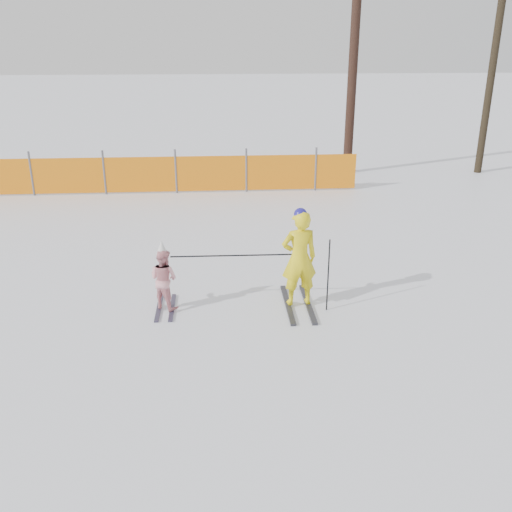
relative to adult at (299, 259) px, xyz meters
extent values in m
plane|color=white|center=(-0.72, -0.73, -0.85)|extent=(120.00, 120.00, 0.00)
cube|color=black|center=(-0.17, 0.00, -0.83)|extent=(0.09, 1.46, 0.04)
cube|color=black|center=(0.17, 0.00, -0.83)|extent=(0.09, 1.46, 0.04)
imported|color=yellow|center=(0.00, 0.00, 0.00)|extent=(0.64, 0.46, 1.62)
sphere|color=navy|center=(0.00, 0.00, 0.75)|extent=(0.21, 0.21, 0.21)
cube|color=black|center=(-2.32, 0.04, -0.83)|extent=(0.09, 0.99, 0.03)
cube|color=black|center=(-2.10, 0.04, -0.83)|extent=(0.09, 0.99, 0.03)
imported|color=pink|center=(-2.21, 0.04, -0.31)|extent=(0.63, 0.60, 1.02)
cone|color=silver|center=(-2.21, 0.04, 0.24)|extent=(0.19, 0.19, 0.24)
cylinder|color=black|center=(0.45, -0.20, -0.23)|extent=(0.02, 0.02, 1.23)
cylinder|color=black|center=(-1.11, 0.02, 0.08)|extent=(1.96, 0.06, 0.02)
cylinder|color=#595960|center=(-6.45, 7.46, -0.22)|extent=(0.06, 0.06, 1.25)
cylinder|color=#595960|center=(-4.45, 7.46, -0.22)|extent=(0.06, 0.06, 1.25)
cylinder|color=#595960|center=(-2.45, 7.46, -0.22)|extent=(0.06, 0.06, 1.25)
cylinder|color=#595960|center=(-0.45, 7.46, -0.22)|extent=(0.06, 0.06, 1.25)
cylinder|color=#595960|center=(1.55, 7.46, -0.22)|extent=(0.06, 0.06, 1.25)
cube|color=orange|center=(-4.86, 7.46, -0.30)|extent=(15.17, 0.02, 1.00)
cylinder|color=black|center=(2.98, 9.66, 2.03)|extent=(0.29, 0.29, 5.75)
cylinder|color=black|center=(7.30, 9.40, 2.09)|extent=(0.23, 0.23, 5.88)
camera|label=1|loc=(-1.32, -8.55, 3.41)|focal=40.00mm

